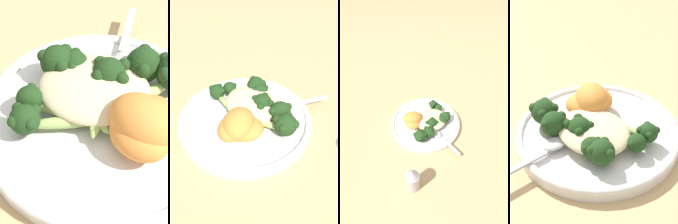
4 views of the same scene
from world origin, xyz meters
The scene contains 14 objects.
ground_plane centered at (0.00, 0.00, 0.00)m, with size 4.00×4.00×0.00m, color tan.
plate centered at (-0.02, 0.01, 0.01)m, with size 0.25×0.25×0.02m.
quinoa_mound centered at (-0.03, 0.03, 0.04)m, with size 0.11×0.10×0.03m, color beige.
broccoli_stalk_0 centered at (0.04, 0.05, 0.04)m, with size 0.11×0.10×0.04m.
broccoli_stalk_1 centered at (0.01, 0.05, 0.04)m, with size 0.08×0.11×0.04m.
broccoli_stalk_2 centered at (-0.01, 0.04, 0.04)m, with size 0.04×0.09×0.04m.
broccoli_stalk_3 centered at (-0.05, 0.05, 0.04)m, with size 0.06×0.09×0.03m.
broccoli_stalk_4 centered at (-0.06, 0.05, 0.04)m, with size 0.09×0.10×0.04m.
broccoli_stalk_5 centered at (-0.07, 0.00, 0.03)m, with size 0.11×0.04×0.03m.
broccoli_stalk_6 centered at (-0.08, -0.02, 0.04)m, with size 0.09×0.04×0.03m.
sweet_potato_chunk_0 centered at (0.02, -0.03, 0.04)m, with size 0.06×0.05×0.03m, color orange.
sweet_potato_chunk_1 centered at (0.03, -0.01, 0.04)m, with size 0.07×0.05×0.03m, color orange.
sweet_potato_chunk_2 centered at (0.02, -0.01, 0.05)m, with size 0.07×0.05×0.05m, color orange.
spoon centered at (0.00, 0.10, 0.03)m, with size 0.03×0.12×0.01m.
Camera 1 is at (0.00, -0.23, 0.31)m, focal length 60.00 mm.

